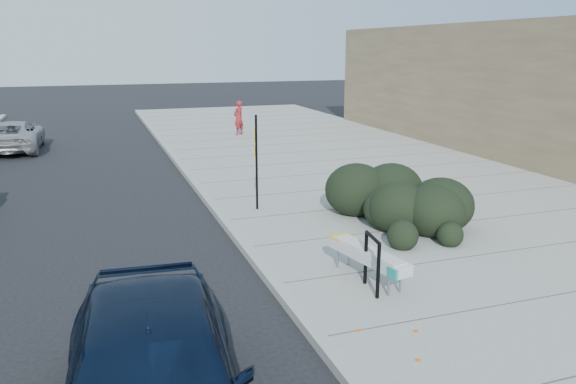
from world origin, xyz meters
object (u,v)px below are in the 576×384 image
object	(u,v)px
sign_post	(256,156)
sedan_navy	(152,378)
suv_silver	(14,136)
bike_rack	(372,258)
bench	(368,255)
pedestrian	(239,118)

from	to	relation	value
sign_post	sedan_navy	xyz separation A→B (m)	(-3.48, -8.05, -0.71)
sign_post	sedan_navy	bearing A→B (deg)	-95.31
suv_silver	sedan_navy	bearing A→B (deg)	100.78
bike_rack	sign_post	size ratio (longest dim) A/B	0.41
bench	suv_silver	world-z (taller)	suv_silver
bench	bike_rack	bearing A→B (deg)	-120.51
suv_silver	bench	bearing A→B (deg)	114.75
suv_silver	pedestrian	distance (m)	9.74
pedestrian	sedan_navy	bearing A→B (deg)	37.66
sign_post	suv_silver	bearing A→B (deg)	137.83
bike_rack	sedan_navy	size ratio (longest dim) A/B	0.20
sedan_navy	bench	bearing A→B (deg)	41.04
bench	sign_post	size ratio (longest dim) A/B	0.81
suv_silver	pedestrian	bearing A→B (deg)	-177.36
sign_post	sedan_navy	world-z (taller)	sign_post
suv_silver	pedestrian	world-z (taller)	pedestrian
sedan_navy	bike_rack	bearing A→B (deg)	37.68
sign_post	sedan_navy	distance (m)	8.80
sign_post	suv_silver	size ratio (longest dim) A/B	0.54
pedestrian	sign_post	bearing A→B (deg)	42.12
sedan_navy	pedestrian	xyz separation A→B (m)	(6.23, 20.55, 0.12)
bench	suv_silver	size ratio (longest dim) A/B	0.44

